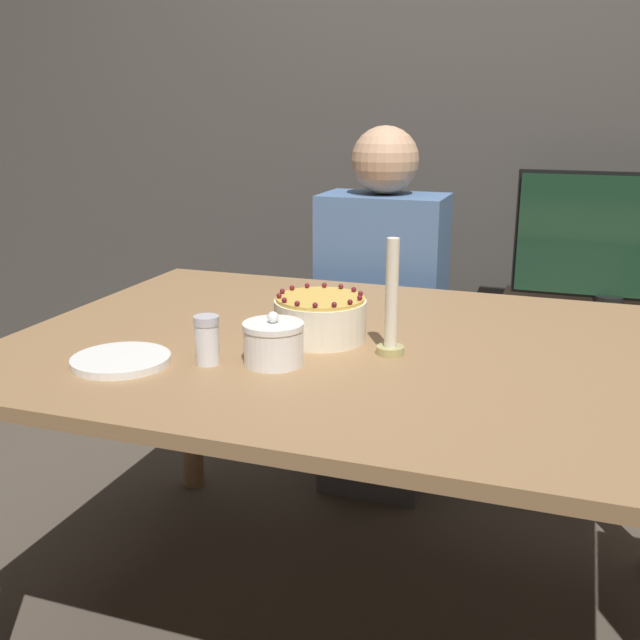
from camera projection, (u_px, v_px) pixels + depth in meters
The scene contains 11 objects.
ground_plane at pixel (355, 623), 1.91m from camera, with size 12.00×12.00×0.00m, color #4C4238.
wall_behind at pixel (466, 98), 2.82m from camera, with size 8.00×0.05×2.60m.
dining_table at pixel (358, 381), 1.73m from camera, with size 1.59×1.14×0.75m.
cake at pixel (320, 318), 1.72m from camera, with size 0.21×0.21×0.11m.
sugar_bowl at pixel (273, 343), 1.56m from camera, with size 0.13×0.13×0.11m.
sugar_shaker at pixel (207, 340), 1.56m from camera, with size 0.05×0.05×0.10m.
plate_stack at pixel (121, 360), 1.57m from camera, with size 0.21×0.21×0.02m.
candle at pixel (391, 309), 1.60m from camera, with size 0.06×0.06×0.26m.
person_man_blue_shirt at pixel (381, 335), 2.51m from camera, with size 0.40×0.34×1.21m.
side_cabinet at pixel (598, 391), 2.65m from camera, with size 0.73×0.51×0.60m.
tv_monitor at pixel (615, 239), 2.50m from camera, with size 0.66×0.10×0.47m.
Camera 1 is at (0.45, -1.56, 1.28)m, focal length 42.00 mm.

